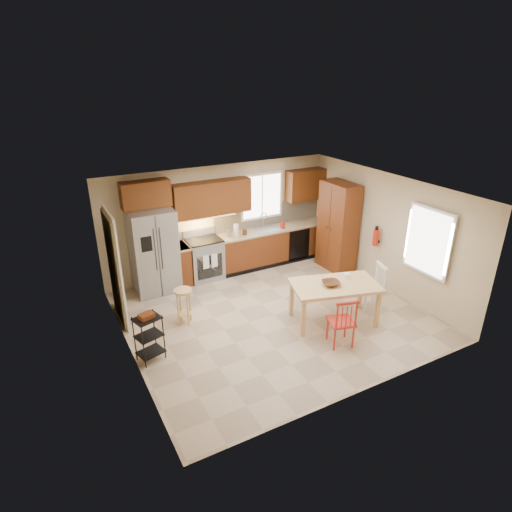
{
  "coord_description": "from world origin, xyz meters",
  "views": [
    {
      "loc": [
        -3.75,
        -6.2,
        4.42
      ],
      "look_at": [
        -0.18,
        0.4,
        1.15
      ],
      "focal_mm": 30.0,
      "sensor_mm": 36.0,
      "label": 1
    }
  ],
  "objects": [
    {
      "name": "chair_white",
      "position": [
        1.83,
        -0.67,
        0.47
      ],
      "size": [
        0.54,
        0.54,
        0.94
      ],
      "primitive_type": null,
      "rotation": [
        0.0,
        0.0,
        1.29
      ],
      "color": "white",
      "rests_on": "floor"
    },
    {
      "name": "window_right",
      "position": [
        2.68,
        -1.15,
        1.45
      ],
      "size": [
        0.04,
        1.02,
        1.32
      ],
      "primitive_type": "cube",
      "color": "white",
      "rests_on": "wall_right"
    },
    {
      "name": "paper_towel",
      "position": [
        0.25,
        2.15,
        1.04
      ],
      "size": [
        0.12,
        0.12,
        0.28
      ],
      "primitive_type": "cylinder",
      "color": "white",
      "rests_on": "base_cabinet_run"
    },
    {
      "name": "floor",
      "position": [
        0.0,
        0.0,
        0.0
      ],
      "size": [
        5.5,
        5.5,
        0.0
      ],
      "primitive_type": "plane",
      "color": "tan",
      "rests_on": "ground"
    },
    {
      "name": "sink",
      "position": [
        1.1,
        2.2,
        0.86
      ],
      "size": [
        0.62,
        0.46,
        0.16
      ],
      "primitive_type": "cube",
      "color": "gray",
      "rests_on": "base_cabinet_run"
    },
    {
      "name": "pantry",
      "position": [
        2.43,
        1.2,
        1.05
      ],
      "size": [
        0.5,
        0.95,
        2.1
      ],
      "primitive_type": "cube",
      "color": "#5D2B11",
      "rests_on": "floor"
    },
    {
      "name": "dining_table",
      "position": [
        0.88,
        -0.72,
        0.39
      ],
      "size": [
        1.78,
        1.31,
        0.78
      ],
      "primitive_type": null,
      "rotation": [
        0.0,
        0.0,
        -0.28
      ],
      "color": "tan",
      "rests_on": "floor"
    },
    {
      "name": "wall_front",
      "position": [
        0.0,
        -2.5,
        1.25
      ],
      "size": [
        5.5,
        0.02,
        2.5
      ],
      "primitive_type": "cube",
      "color": "#CCB793",
      "rests_on": "ground"
    },
    {
      "name": "wall_left",
      "position": [
        -2.75,
        0.0,
        1.25
      ],
      "size": [
        0.02,
        5.0,
        2.5
      ],
      "primitive_type": "cube",
      "color": "#CCB793",
      "rests_on": "ground"
    },
    {
      "name": "window_back",
      "position": [
        1.1,
        2.48,
        1.65
      ],
      "size": [
        1.12,
        0.04,
        1.12
      ],
      "primitive_type": "cube",
      "color": "white",
      "rests_on": "wall_back"
    },
    {
      "name": "upper_left_block",
      "position": [
        -0.25,
        2.33,
        1.83
      ],
      "size": [
        1.8,
        0.35,
        0.75
      ],
      "primitive_type": "cube",
      "color": "#5F2C0F",
      "rests_on": "wall_back"
    },
    {
      "name": "table_bowl",
      "position": [
        0.78,
        -0.72,
        0.79
      ],
      "size": [
        0.4,
        0.4,
        0.08
      ],
      "primitive_type": "imported",
      "rotation": [
        0.0,
        0.0,
        -0.28
      ],
      "color": "#502B15",
      "rests_on": "dining_table"
    },
    {
      "name": "doorway",
      "position": [
        -2.67,
        1.3,
        1.05
      ],
      "size": [
        0.04,
        0.95,
        2.1
      ],
      "primitive_type": "cube",
      "color": "#8C7A59",
      "rests_on": "wall_left"
    },
    {
      "name": "wall_right",
      "position": [
        2.75,
        0.0,
        1.25
      ],
      "size": [
        0.02,
        5.0,
        2.5
      ],
      "primitive_type": "cube",
      "color": "#CCB793",
      "rests_on": "ground"
    },
    {
      "name": "undercab_glow",
      "position": [
        -0.55,
        2.3,
        1.43
      ],
      "size": [
        1.6,
        0.3,
        0.01
      ],
      "primitive_type": "cube",
      "color": "#FFBF66",
      "rests_on": "wall_back"
    },
    {
      "name": "fire_extinguisher",
      "position": [
        2.63,
        0.15,
        1.1
      ],
      "size": [
        0.12,
        0.12,
        0.36
      ],
      "primitive_type": "cylinder",
      "color": "#B8220C",
      "rests_on": "wall_right"
    },
    {
      "name": "upper_over_fridge",
      "position": [
        -1.7,
        2.33,
        2.1
      ],
      "size": [
        1.0,
        0.35,
        0.55
      ],
      "primitive_type": "cube",
      "color": "#5F2C0F",
      "rests_on": "wall_back"
    },
    {
      "name": "soap_bottle",
      "position": [
        1.48,
        2.1,
        1.0
      ],
      "size": [
        0.09,
        0.09,
        0.19
      ],
      "primitive_type": "imported",
      "color": "#B8220C",
      "rests_on": "base_cabinet_run"
    },
    {
      "name": "chair_red",
      "position": [
        0.53,
        -1.37,
        0.47
      ],
      "size": [
        0.54,
        0.54,
        0.94
      ],
      "primitive_type": null,
      "rotation": [
        0.0,
        0.0,
        -0.28
      ],
      "color": "#AC241A",
      "rests_on": "floor"
    },
    {
      "name": "dishwasher",
      "position": [
        1.85,
        1.91,
        0.45
      ],
      "size": [
        0.6,
        0.02,
        0.78
      ],
      "primitive_type": "cube",
      "color": "black",
      "rests_on": "floor"
    },
    {
      "name": "range_stove",
      "position": [
        -0.55,
        2.19,
        0.46
      ],
      "size": [
        0.76,
        0.63,
        0.92
      ],
      "primitive_type": "cube",
      "color": "gray",
      "rests_on": "floor"
    },
    {
      "name": "ceiling",
      "position": [
        0.0,
        0.0,
        2.5
      ],
      "size": [
        5.5,
        5.0,
        0.02
      ],
      "primitive_type": "cube",
      "color": "silver",
      "rests_on": "ground"
    },
    {
      "name": "backsplash",
      "position": [
        1.29,
        2.48,
        1.18
      ],
      "size": [
        2.92,
        0.03,
        0.55
      ],
      "primitive_type": "cube",
      "color": "#C6B195",
      "rests_on": "wall_back"
    },
    {
      "name": "wall_back",
      "position": [
        0.0,
        2.5,
        1.25
      ],
      "size": [
        5.5,
        0.02,
        2.5
      ],
      "primitive_type": "cube",
      "color": "#CCB793",
      "rests_on": "ground"
    },
    {
      "name": "base_cabinet_narrow",
      "position": [
        -1.1,
        2.2,
        0.45
      ],
      "size": [
        0.3,
        0.6,
        0.9
      ],
      "primitive_type": "cube",
      "color": "#5D2B11",
      "rests_on": "floor"
    },
    {
      "name": "refrigerator",
      "position": [
        -1.7,
        2.12,
        0.91
      ],
      "size": [
        0.92,
        0.75,
        1.82
      ],
      "primitive_type": "cube",
      "color": "gray",
      "rests_on": "floor"
    },
    {
      "name": "table_jar",
      "position": [
        1.23,
        -0.62,
        0.82
      ],
      "size": [
        0.15,
        0.15,
        0.14
      ],
      "primitive_type": "cylinder",
      "rotation": [
        0.0,
        0.0,
        -0.28
      ],
      "color": "white",
      "rests_on": "dining_table"
    },
    {
      "name": "utility_cart",
      "position": [
        -2.5,
        -0.23,
        0.41
      ],
      "size": [
        0.49,
        0.42,
        0.83
      ],
      "primitive_type": null,
      "rotation": [
        0.0,
        0.0,
        0.27
      ],
      "color": "black",
      "rests_on": "floor"
    },
    {
      "name": "canister_steel",
      "position": [
        0.05,
        2.15,
        0.99
      ],
      "size": [
        0.11,
        0.11,
        0.18
      ],
      "primitive_type": "cylinder",
      "color": "gray",
      "rests_on": "base_cabinet_run"
    },
    {
      "name": "upper_right_block",
      "position": [
        2.25,
        2.33,
        1.83
      ],
      "size": [
        1.0,
        0.35,
        0.75
      ],
      "primitive_type": "cube",
      "color": "#5F2C0F",
      "rests_on": "wall_back"
    },
    {
      "name": "bar_stool",
      "position": [
        -1.62,
        0.57,
        0.35
      ],
      "size": [
        0.39,
        0.39,
        0.7
      ],
      "primitive_type": null,
      "rotation": [
        0.0,
        0.0,
        0.17
      ],
      "color": "tan",
      "rests_on": "floor"
    },
    {
      "name": "base_cabinet_run",
      "position": [
        1.29,
        2.2,
        0.45
      ],
      "size": [
        2.92,
        0.6,
        0.9
      ],
      "primitive_type": "cube",
      "color": "#5D2B11",
      "rests_on": "floor"
    },
    {
      "name": "canister_wood",
      "position": [
        0.45,
        2.12,
        0.97
      ],
      "size": [
        0.1,
        0.1,
        0.14
      ],
      "primitive_type": "cylinder",
      "color": "#502B15",
      "rests_on": "base_cabinet_run"
    }
  ]
}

